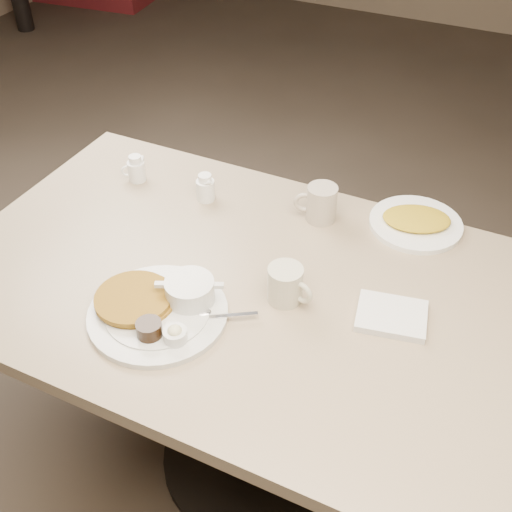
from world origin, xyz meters
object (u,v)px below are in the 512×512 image
at_px(diner_table, 253,332).
at_px(hash_plate, 416,222).
at_px(creamer_left, 136,169).
at_px(creamer_right, 205,188).
at_px(coffee_mug_near, 286,284).
at_px(coffee_mug_far, 321,203).
at_px(main_plate, 161,306).

bearing_deg(diner_table, hash_plate, 53.11).
relative_size(diner_table, creamer_left, 18.75).
height_order(creamer_right, hash_plate, creamer_right).
bearing_deg(coffee_mug_near, diner_table, 171.02).
xyz_separation_m(diner_table, creamer_left, (-0.50, 0.26, 0.21)).
distance_m(coffee_mug_far, creamer_left, 0.55).
height_order(creamer_left, hash_plate, creamer_left).
bearing_deg(creamer_left, diner_table, -27.14).
bearing_deg(coffee_mug_far, coffee_mug_near, -82.49).
relative_size(creamer_right, hash_plate, 0.25).
xyz_separation_m(coffee_mug_far, creamer_right, (-0.32, -0.05, -0.01)).
xyz_separation_m(diner_table, coffee_mug_far, (0.05, 0.31, 0.22)).
bearing_deg(coffee_mug_far, diner_table, -99.17).
bearing_deg(hash_plate, diner_table, -126.89).
height_order(diner_table, hash_plate, hash_plate).
xyz_separation_m(creamer_left, hash_plate, (0.79, 0.13, -0.02)).
xyz_separation_m(main_plate, coffee_mug_far, (0.19, 0.49, 0.03)).
bearing_deg(coffee_mug_far, main_plate, -111.49).
bearing_deg(main_plate, creamer_left, 129.34).
relative_size(main_plate, creamer_left, 5.24).
xyz_separation_m(coffee_mug_near, coffee_mug_far, (-0.04, 0.33, 0.00)).
bearing_deg(coffee_mug_far, creamer_left, -174.25).
relative_size(coffee_mug_near, creamer_left, 1.54).
height_order(diner_table, coffee_mug_far, coffee_mug_far).
bearing_deg(diner_table, coffee_mug_near, -8.98).
height_order(diner_table, creamer_left, creamer_left).
height_order(coffee_mug_far, creamer_right, coffee_mug_far).
distance_m(diner_table, coffee_mug_near, 0.24).
distance_m(coffee_mug_near, coffee_mug_far, 0.33).
distance_m(creamer_left, hash_plate, 0.80).
xyz_separation_m(creamer_left, creamer_right, (0.23, 0.00, -0.00)).
bearing_deg(diner_table, main_plate, -128.55).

